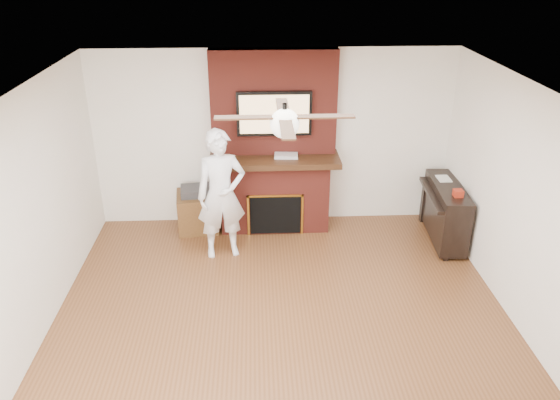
{
  "coord_description": "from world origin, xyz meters",
  "views": [
    {
      "loc": [
        -0.25,
        -4.53,
        3.73
      ],
      "look_at": [
        0.0,
        0.9,
        1.17
      ],
      "focal_mm": 35.0,
      "sensor_mm": 36.0,
      "label": 1
    }
  ],
  "objects_px": {
    "side_table": "(198,210)",
    "piano": "(445,211)",
    "person": "(221,195)",
    "fireplace": "(274,161)"
  },
  "relations": [
    {
      "from": "person",
      "to": "fireplace",
      "type": "bearing_deg",
      "value": 37.43
    },
    {
      "from": "piano",
      "to": "side_table",
      "type": "bearing_deg",
      "value": 176.5
    },
    {
      "from": "fireplace",
      "to": "piano",
      "type": "distance_m",
      "value": 2.43
    },
    {
      "from": "side_table",
      "to": "piano",
      "type": "distance_m",
      "value": 3.44
    },
    {
      "from": "piano",
      "to": "fireplace",
      "type": "bearing_deg",
      "value": 171.17
    },
    {
      "from": "fireplace",
      "to": "side_table",
      "type": "bearing_deg",
      "value": -176.51
    },
    {
      "from": "person",
      "to": "piano",
      "type": "bearing_deg",
      "value": -6.39
    },
    {
      "from": "side_table",
      "to": "person",
      "type": "bearing_deg",
      "value": -67.72
    },
    {
      "from": "fireplace",
      "to": "side_table",
      "type": "distance_m",
      "value": 1.31
    },
    {
      "from": "fireplace",
      "to": "person",
      "type": "relative_size",
      "value": 1.47
    }
  ]
}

